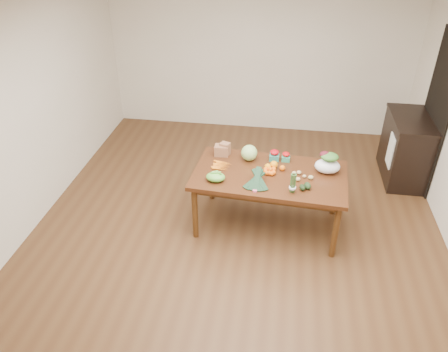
# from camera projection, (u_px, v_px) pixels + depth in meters

# --- Properties ---
(floor) EXTENTS (6.00, 6.00, 0.00)m
(floor) POSITION_uv_depth(u_px,v_px,m) (236.00, 233.00, 5.36)
(floor) COLOR #53351C
(floor) RESTS_ON ground
(ceiling) EXTENTS (5.00, 6.00, 0.02)m
(ceiling) POSITION_uv_depth(u_px,v_px,m) (240.00, 1.00, 3.91)
(ceiling) COLOR white
(ceiling) RESTS_ON room_walls
(room_walls) EXTENTS (5.02, 6.02, 2.70)m
(room_walls) POSITION_uv_depth(u_px,v_px,m) (237.00, 135.00, 4.64)
(room_walls) COLOR silver
(room_walls) RESTS_ON floor
(dining_table) EXTENTS (1.84, 1.10, 0.75)m
(dining_table) POSITION_uv_depth(u_px,v_px,m) (268.00, 200.00, 5.31)
(dining_table) COLOR #411F0F
(dining_table) RESTS_ON floor
(doorway_dark) EXTENTS (0.02, 1.00, 2.10)m
(doorway_dark) POSITION_uv_depth(u_px,v_px,m) (436.00, 114.00, 5.83)
(doorway_dark) COLOR black
(doorway_dark) RESTS_ON floor
(cabinet) EXTENTS (0.52, 1.02, 0.94)m
(cabinet) POSITION_uv_depth(u_px,v_px,m) (405.00, 148.00, 6.21)
(cabinet) COLOR black
(cabinet) RESTS_ON floor
(dish_towel) EXTENTS (0.02, 0.28, 0.45)m
(dish_towel) POSITION_uv_depth(u_px,v_px,m) (390.00, 151.00, 5.99)
(dish_towel) COLOR white
(dish_towel) RESTS_ON cabinet
(paper_bag) EXTENTS (0.24, 0.21, 0.16)m
(paper_bag) POSITION_uv_depth(u_px,v_px,m) (222.00, 149.00, 5.44)
(paper_bag) COLOR brown
(paper_bag) RESTS_ON dining_table
(cabbage) EXTENTS (0.20, 0.20, 0.20)m
(cabbage) POSITION_uv_depth(u_px,v_px,m) (249.00, 153.00, 5.33)
(cabbage) COLOR #9AC672
(cabbage) RESTS_ON dining_table
(strawberry_basket_a) EXTENTS (0.12, 0.12, 0.11)m
(strawberry_basket_a) POSITION_uv_depth(u_px,v_px,m) (274.00, 156.00, 5.36)
(strawberry_basket_a) COLOR red
(strawberry_basket_a) RESTS_ON dining_table
(strawberry_basket_b) EXTENTS (0.11, 0.11, 0.09)m
(strawberry_basket_b) POSITION_uv_depth(u_px,v_px,m) (286.00, 157.00, 5.35)
(strawberry_basket_b) COLOR red
(strawberry_basket_b) RESTS_ON dining_table
(orange_a) EXTENTS (0.08, 0.08, 0.08)m
(orange_a) POSITION_uv_depth(u_px,v_px,m) (268.00, 167.00, 5.17)
(orange_a) COLOR orange
(orange_a) RESTS_ON dining_table
(orange_b) EXTENTS (0.09, 0.09, 0.09)m
(orange_b) POSITION_uv_depth(u_px,v_px,m) (274.00, 165.00, 5.20)
(orange_b) COLOR orange
(orange_b) RESTS_ON dining_table
(orange_c) EXTENTS (0.07, 0.07, 0.07)m
(orange_c) POSITION_uv_depth(u_px,v_px,m) (282.00, 168.00, 5.16)
(orange_c) COLOR #E35C0D
(orange_c) RESTS_ON dining_table
(mandarin_cluster) EXTENTS (0.19, 0.19, 0.09)m
(mandarin_cluster) POSITION_uv_depth(u_px,v_px,m) (270.00, 170.00, 5.09)
(mandarin_cluster) COLOR orange
(mandarin_cluster) RESTS_ON dining_table
(carrots) EXTENTS (0.23, 0.23, 0.03)m
(carrots) POSITION_uv_depth(u_px,v_px,m) (221.00, 165.00, 5.24)
(carrots) COLOR orange
(carrots) RESTS_ON dining_table
(snap_pea_bag) EXTENTS (0.22, 0.17, 0.10)m
(snap_pea_bag) POSITION_uv_depth(u_px,v_px,m) (216.00, 177.00, 4.96)
(snap_pea_bag) COLOR #63AE3A
(snap_pea_bag) RESTS_ON dining_table
(kale_bunch) EXTENTS (0.35, 0.42, 0.16)m
(kale_bunch) POSITION_uv_depth(u_px,v_px,m) (256.00, 181.00, 4.84)
(kale_bunch) COLOR black
(kale_bunch) RESTS_ON dining_table
(asparagus_bundle) EXTENTS (0.09, 0.12, 0.26)m
(asparagus_bundle) POSITION_uv_depth(u_px,v_px,m) (293.00, 183.00, 4.72)
(asparagus_bundle) COLOR #457837
(asparagus_bundle) RESTS_ON dining_table
(potato_a) EXTENTS (0.05, 0.05, 0.04)m
(potato_a) POSITION_uv_depth(u_px,v_px,m) (294.00, 173.00, 5.08)
(potato_a) COLOR tan
(potato_a) RESTS_ON dining_table
(potato_b) EXTENTS (0.05, 0.05, 0.05)m
(potato_b) POSITION_uv_depth(u_px,v_px,m) (298.00, 179.00, 4.97)
(potato_b) COLOR #DBBB7E
(potato_b) RESTS_ON dining_table
(potato_c) EXTENTS (0.05, 0.04, 0.04)m
(potato_c) POSITION_uv_depth(u_px,v_px,m) (304.00, 176.00, 5.03)
(potato_c) COLOR tan
(potato_c) RESTS_ON dining_table
(potato_d) EXTENTS (0.05, 0.05, 0.05)m
(potato_d) POSITION_uv_depth(u_px,v_px,m) (299.00, 173.00, 5.09)
(potato_d) COLOR tan
(potato_d) RESTS_ON dining_table
(potato_e) EXTENTS (0.06, 0.05, 0.05)m
(potato_e) POSITION_uv_depth(u_px,v_px,m) (311.00, 177.00, 5.00)
(potato_e) COLOR tan
(potato_e) RESTS_ON dining_table
(avocado_a) EXTENTS (0.09, 0.11, 0.06)m
(avocado_a) POSITION_uv_depth(u_px,v_px,m) (302.00, 187.00, 4.81)
(avocado_a) COLOR black
(avocado_a) RESTS_ON dining_table
(avocado_b) EXTENTS (0.10, 0.12, 0.07)m
(avocado_b) POSITION_uv_depth(u_px,v_px,m) (308.00, 186.00, 4.83)
(avocado_b) COLOR black
(avocado_b) RESTS_ON dining_table
(salad_bag) EXTENTS (0.31, 0.24, 0.23)m
(salad_bag) POSITION_uv_depth(u_px,v_px,m) (328.00, 164.00, 5.08)
(salad_bag) COLOR white
(salad_bag) RESTS_ON dining_table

